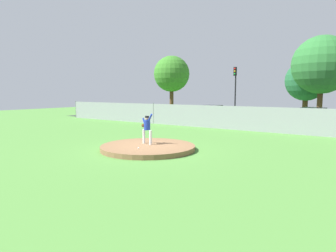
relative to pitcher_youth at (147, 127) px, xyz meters
The scene contains 13 objects.
ground_plane 5.87m from the pitcher_youth, 87.40° to the left, with size 80.00×80.00×0.00m, color #4C8438.
asphalt_strip 14.30m from the pitcher_youth, 88.95° to the left, with size 44.00×7.00×0.01m, color #2B2B2D.
pitchers_mound 1.07m from the pitcher_youth, 43.60° to the right, with size 4.71×4.71×0.23m, color brown.
pitcher_youth is the anchor object (origin of this frame).
baseball 1.62m from the pitcher_youth, 67.45° to the right, with size 0.07×0.07×0.07m, color white.
chainlink_fence 9.76m from the pitcher_youth, 88.47° to the left, with size 37.50×0.07×1.93m.
parked_car_burgundy 14.84m from the pitcher_youth, 68.65° to the left, with size 2.08×4.88×1.67m.
parked_car_teal 14.51m from the pitcher_youth, 104.55° to the left, with size 1.94×4.24×1.64m.
traffic_cone_orange 15.31m from the pitcher_youth, 121.53° to the left, with size 0.40×0.40×0.55m.
traffic_light_near 18.47m from the pitcher_youth, 98.78° to the left, with size 0.28×0.46×5.51m.
tree_broad_right 28.57m from the pitcher_youth, 122.03° to the left, with size 5.17×5.17×8.14m.
tree_slender_far 23.77m from the pitcher_youth, 82.37° to the left, with size 4.39×4.39×6.35m.
tree_tall_centre 22.07m from the pitcher_youth, 76.94° to the left, with size 5.68×5.68×8.40m.
Camera 1 is at (9.18, -11.24, 2.85)m, focal length 31.39 mm.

